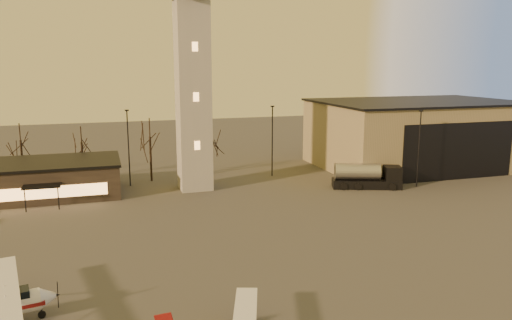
% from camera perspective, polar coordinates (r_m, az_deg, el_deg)
% --- Properties ---
extents(ground, '(220.00, 220.00, 0.00)m').
position_cam_1_polar(ground, '(38.09, 1.69, -13.98)').
color(ground, '#3D3B38').
rests_on(ground, ground).
extents(control_tower, '(6.80, 6.80, 32.60)m').
position_cam_1_polar(control_tower, '(63.60, -7.29, 11.17)').
color(control_tower, gray).
rests_on(control_tower, ground).
extents(hangar, '(30.60, 20.60, 10.30)m').
position_cam_1_polar(hangar, '(82.43, 17.84, 2.89)').
color(hangar, '#867757').
rests_on(hangar, ground).
extents(terminal, '(25.40, 12.20, 4.30)m').
position_cam_1_polar(terminal, '(66.89, -26.18, -2.13)').
color(terminal, black).
rests_on(terminal, ground).
extents(light_poles, '(58.50, 12.25, 10.14)m').
position_cam_1_polar(light_poles, '(65.56, -6.78, 1.59)').
color(light_poles, black).
rests_on(light_poles, ground).
extents(tree_row, '(37.20, 9.20, 8.80)m').
position_cam_1_polar(tree_row, '(72.48, -19.13, 2.38)').
color(tree_row, black).
rests_on(tree_row, ground).
extents(fuel_truck, '(9.13, 5.31, 3.26)m').
position_cam_1_polar(fuel_truck, '(66.70, 12.50, -2.04)').
color(fuel_truck, black).
rests_on(fuel_truck, ground).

